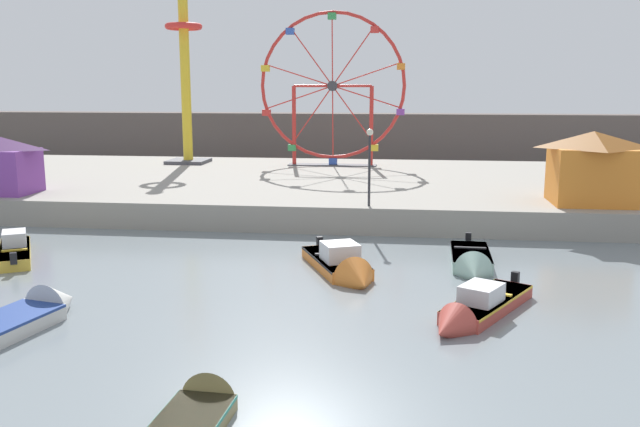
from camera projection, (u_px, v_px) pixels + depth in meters
ground_plane at (325, 420)px, 14.23m from camera, size 240.00×240.00×0.00m
quay_promenade at (380, 188)px, 41.94m from camera, size 110.00×21.49×1.30m
distant_town_skyline at (389, 138)px, 62.34m from camera, size 140.00×3.00×4.40m
motorboat_seafoam at (472, 263)px, 25.84m from camera, size 1.62×4.98×1.40m
motorboat_pale_grey at (18, 320)px, 19.55m from camera, size 2.77×6.08×1.51m
motorboat_mustard_yellow at (15, 246)px, 28.17m from camera, size 3.77×5.39×1.34m
motorboat_orange_hull at (344, 267)px, 25.00m from camera, size 3.54×5.51×1.64m
motorboat_olive_wood at (195, 417)px, 13.95m from camera, size 1.53×4.82×1.24m
motorboat_faded_red at (475, 310)px, 20.31m from camera, size 3.80×5.38×1.37m
ferris_wheel_red_frame at (333, 89)px, 47.29m from camera, size 10.21×1.20×10.69m
drop_tower_yellow_tower at (185, 75)px, 48.75m from camera, size 2.80×2.80×12.48m
carnival_booth_orange_canopy at (592, 166)px, 32.37m from camera, size 4.00×3.56×3.48m
promenade_lamp_near at (370, 155)px, 31.62m from camera, size 0.32×0.32×3.64m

